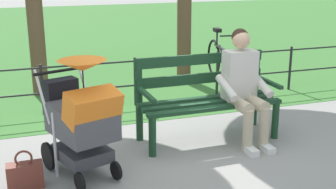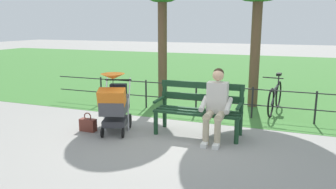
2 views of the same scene
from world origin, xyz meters
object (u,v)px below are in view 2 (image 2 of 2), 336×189
object	(u,v)px
person_on_bench	(216,103)
bicycle	(275,97)
handbag	(88,125)
park_bench	(199,107)
stroller	(115,103)

from	to	relation	value
person_on_bench	bicycle	distance (m)	2.55
person_on_bench	handbag	xyz separation A→B (m)	(2.41, 0.39, -0.55)
park_bench	person_on_bench	xyz separation A→B (m)	(-0.37, 0.22, 0.15)
stroller	bicycle	bearing A→B (deg)	-135.81
park_bench	handbag	xyz separation A→B (m)	(2.05, 0.62, -0.40)
stroller	bicycle	world-z (taller)	stroller
handbag	bicycle	bearing A→B (deg)	-140.05
person_on_bench	stroller	size ratio (longest dim) A/B	1.11
bicycle	park_bench	bearing A→B (deg)	59.72
park_bench	person_on_bench	bearing A→B (deg)	148.58
handbag	bicycle	xyz separation A→B (m)	(-3.30, -2.76, 0.24)
stroller	handbag	distance (m)	0.73
handbag	park_bench	bearing A→B (deg)	-163.20
stroller	bicycle	size ratio (longest dim) A/B	0.70
person_on_bench	bicycle	bearing A→B (deg)	-110.54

